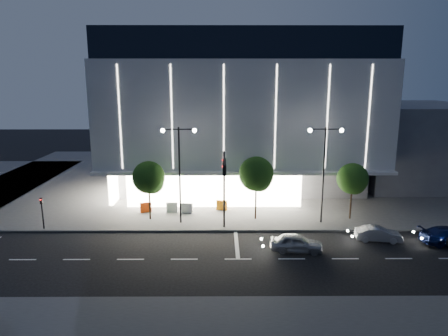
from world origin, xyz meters
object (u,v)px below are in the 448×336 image
at_px(ped_signal_far, 42,210).
at_px(tree_left, 149,179).
at_px(barrier_a, 146,207).
at_px(street_lamp_east, 324,161).
at_px(barrier_c, 222,205).
at_px(barrier_b, 172,207).
at_px(tree_mid, 256,176).
at_px(car_lead, 296,243).
at_px(tree_right, 353,180).
at_px(street_lamp_west, 179,161).
at_px(barrier_d, 187,208).
at_px(car_second, 378,234).
at_px(traffic_mast, 224,178).

relative_size(ped_signal_far, tree_left, 0.52).
bearing_deg(barrier_a, tree_left, -87.65).
xyz_separation_m(street_lamp_east, barrier_c, (-9.20, 3.61, -5.31)).
bearing_deg(tree_left, barrier_b, 46.88).
relative_size(tree_mid, car_lead, 1.51).
bearing_deg(tree_right, street_lamp_east, -161.37).
bearing_deg(ped_signal_far, barrier_b, 22.34).
distance_m(street_lamp_west, barrier_b, 6.18).
xyz_separation_m(ped_signal_far, car_lead, (21.57, -4.64, -1.19)).
xyz_separation_m(street_lamp_west, ped_signal_far, (-12.00, -1.50, -4.07)).
bearing_deg(barrier_d, tree_mid, -2.62).
distance_m(car_lead, car_second, 7.41).
distance_m(car_second, barrier_b, 19.23).
relative_size(traffic_mast, tree_right, 1.28).
bearing_deg(car_second, tree_mid, 69.65).
xyz_separation_m(car_second, barrier_d, (-16.35, 6.83, 0.04)).
bearing_deg(barrier_d, car_second, -11.26).
xyz_separation_m(ped_signal_far, barrier_d, (12.36, 4.19, -1.24)).
bearing_deg(tree_right, traffic_mast, -162.98).
bearing_deg(tree_mid, car_second, -28.07).
relative_size(street_lamp_east, tree_right, 1.63).
relative_size(traffic_mast, tree_mid, 1.15).
height_order(street_lamp_west, barrier_d, street_lamp_west).
height_order(tree_mid, barrier_a, tree_mid).
height_order(tree_left, barrier_c, tree_left).
xyz_separation_m(street_lamp_west, barrier_a, (-3.78, 2.95, -5.31)).
relative_size(barrier_b, barrier_d, 1.00).
height_order(tree_right, barrier_a, tree_right).
xyz_separation_m(street_lamp_east, barrier_b, (-14.17, 2.95, -5.31)).
xyz_separation_m(street_lamp_east, tree_mid, (-5.97, 1.02, -1.62)).
distance_m(tree_right, barrier_d, 16.08).
relative_size(street_lamp_west, car_lead, 2.21).
distance_m(traffic_mast, tree_mid, 4.82).
bearing_deg(barrier_d, traffic_mast, -44.36).
bearing_deg(tree_left, tree_mid, 0.00).
bearing_deg(car_lead, ped_signal_far, 84.27).
distance_m(street_lamp_west, street_lamp_east, 13.00).
xyz_separation_m(tree_left, barrier_d, (3.33, 1.67, -3.38)).
height_order(traffic_mast, tree_left, traffic_mast).
bearing_deg(car_lead, street_lamp_west, 63.72).
bearing_deg(barrier_c, barrier_a, -156.49).
bearing_deg(car_lead, tree_mid, 25.95).
bearing_deg(car_lead, barrier_a, 62.13).
height_order(tree_mid, barrier_b, tree_mid).
relative_size(car_second, barrier_b, 3.37).
relative_size(traffic_mast, car_lead, 1.74).
bearing_deg(tree_left, street_lamp_west, -18.94).
bearing_deg(street_lamp_west, tree_left, 161.06).
relative_size(tree_mid, barrier_c, 5.59).
bearing_deg(tree_right, ped_signal_far, -174.86).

